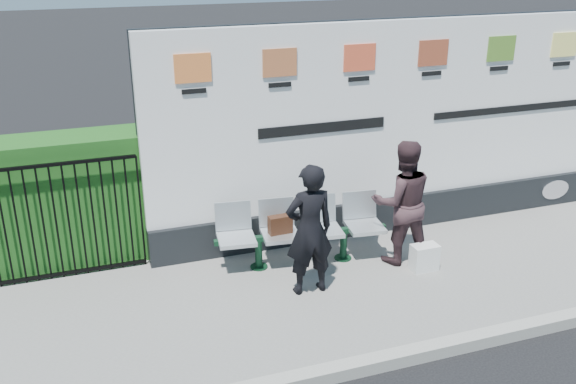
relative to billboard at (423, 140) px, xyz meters
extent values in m
cube|color=slate|center=(-0.50, -1.35, -1.36)|extent=(14.00, 3.00, 0.12)
cube|color=gray|center=(-0.50, -2.85, -1.35)|extent=(14.00, 0.18, 0.14)
cube|color=black|center=(0.00, 0.00, -1.05)|extent=(8.00, 0.30, 0.50)
cube|color=white|center=(0.00, 0.00, 0.45)|extent=(8.00, 0.14, 2.50)
cube|color=#1C5018|center=(-5.08, 0.45, -0.45)|extent=(2.35, 0.70, 1.70)
imported|color=black|center=(-2.27, -1.35, -0.49)|extent=(0.60, 0.40, 1.63)
imported|color=#372428|center=(-0.85, -0.99, -0.47)|extent=(0.91, 0.76, 1.66)
cube|color=#32190E|center=(-2.38, -0.62, -0.71)|extent=(0.31, 0.14, 0.24)
cube|color=silver|center=(-0.67, -1.34, -1.13)|extent=(0.34, 0.21, 0.34)
camera|label=1|loc=(-4.78, -7.69, 2.70)|focal=40.00mm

